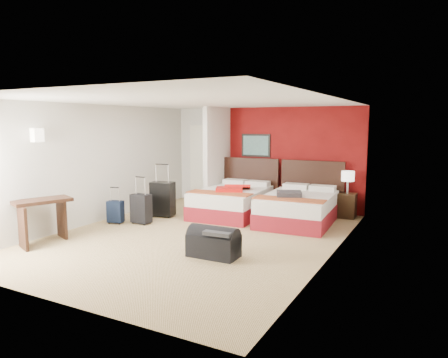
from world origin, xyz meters
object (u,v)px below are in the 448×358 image
Objects in this scene: table_lamp at (348,182)px; desk at (43,221)px; bed_right at (298,209)px; suitcase_black at (163,200)px; bed_left at (232,202)px; suitcase_charcoal at (141,210)px; nightstand at (347,206)px; duffel_bag at (214,244)px; suitcase_navy at (116,213)px; red_suitcase_open at (234,188)px.

table_lamp is 6.29m from desk.
suitcase_black is at bearing -167.13° from bed_right.
bed_right is (1.58, -0.01, 0.00)m from bed_left.
suitcase_charcoal is (-0.00, -0.76, -0.08)m from suitcase_black.
nightstand reaches higher than duffel_bag.
table_lamp is 0.63× the size of duffel_bag.
table_lamp is (0.82, 1.00, 0.50)m from bed_right.
table_lamp is 4.57m from suitcase_charcoal.
duffel_bag is at bearing -32.93° from suitcase_navy.
suitcase_black is at bearing -176.47° from red_suitcase_open.
bed_left is at bearing -157.54° from table_lamp.
table_lamp is 0.85× the size of suitcase_charcoal.
suitcase_navy is 0.56× the size of duffel_bag.
red_suitcase_open is at bearing -179.86° from bed_right.
desk is (-3.03, -0.75, 0.19)m from duffel_bag.
suitcase_charcoal is at bearing -157.58° from red_suitcase_open.
duffel_bag is (2.41, -1.95, -0.18)m from suitcase_black.
bed_right is 2.11× the size of desk.
red_suitcase_open is at bearing 109.11° from duffel_bag.
bed_right is 2.50× the size of duffel_bag.
red_suitcase_open is 2.11m from suitcase_charcoal.
table_lamp reaches higher than desk.
suitcase_black is at bearing -153.66° from table_lamp.
bed_left is 4.43× the size of suitcase_navy.
bed_right is 3.87m from suitcase_navy.
bed_right reaches higher than suitcase_charcoal.
bed_right is at bearing -129.10° from table_lamp.
suitcase_black is 0.95× the size of duffel_bag.
red_suitcase_open is (0.10, -0.10, 0.35)m from bed_left.
bed_left reaches higher than duffel_bag.
bed_left is at bearing 22.56° from suitcase_black.
desk is at bearing -167.17° from duffel_bag.
bed_left is at bearing 30.44° from suitcase_navy.
bed_right is 3.35× the size of suitcase_charcoal.
nightstand is 5.09m from suitcase_navy.
desk is at bearing -135.69° from nightstand.
suitcase_black reaches higher than bed_left.
bed_right is 1.39m from table_lamp.
desk is (-4.33, -4.54, 0.12)m from nightstand.
desk reaches higher than suitcase_black.
suitcase_charcoal is at bearing -154.38° from bed_right.
bed_right reaches higher than suitcase_navy.
bed_left is 2.59m from nightstand.
table_lamp is at bearing 0.00° from nightstand.
bed_left is 3.33× the size of suitcase_charcoal.
red_suitcase_open is 2.55m from table_lamp.
red_suitcase_open is 0.85× the size of desk.
suitcase_charcoal reaches higher than suitcase_navy.
bed_left is 2.09m from suitcase_charcoal.
desk is (-1.94, -3.55, 0.10)m from bed_left.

